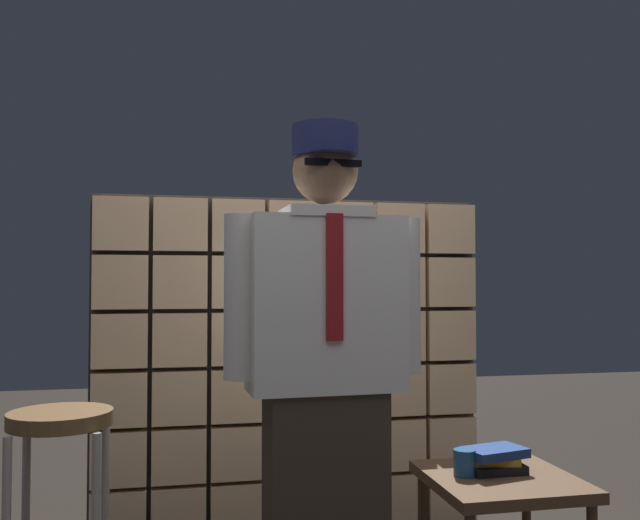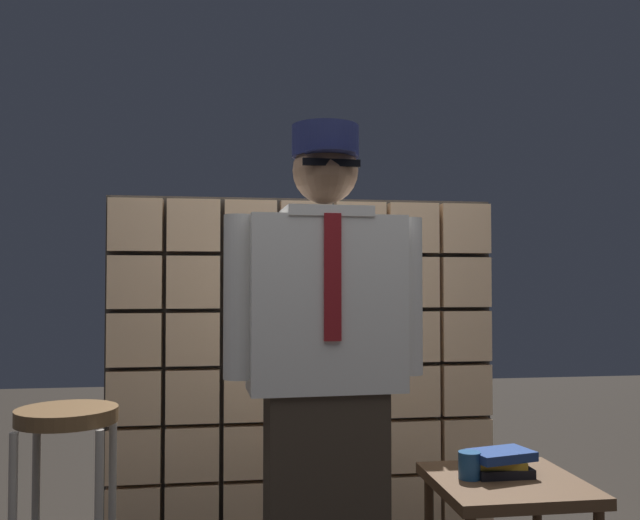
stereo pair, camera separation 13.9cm
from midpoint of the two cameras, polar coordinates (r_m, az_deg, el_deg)
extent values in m
cube|color=#E0B78C|center=(3.39, -14.49, -20.30)|extent=(0.25, 0.08, 0.25)
cube|color=#E0B78C|center=(3.37, -9.65, -20.43)|extent=(0.25, 0.08, 0.25)
cube|color=#E0B78C|center=(3.38, -4.79, -20.42)|extent=(0.25, 0.08, 0.25)
cube|color=#E0B78C|center=(3.40, 0.03, -20.29)|extent=(0.25, 0.08, 0.25)
cube|color=#E0B78C|center=(3.45, 4.73, -20.02)|extent=(0.25, 0.08, 0.25)
cube|color=#E0B78C|center=(3.51, 9.26, -19.65)|extent=(0.25, 0.08, 0.25)
cube|color=#E0B78C|center=(3.60, 13.58, -19.19)|extent=(0.25, 0.08, 0.25)
cube|color=#E0B78C|center=(3.31, -14.45, -15.90)|extent=(0.25, 0.08, 0.25)
cube|color=#E0B78C|center=(3.30, -9.62, -16.00)|extent=(0.25, 0.08, 0.25)
cube|color=#E0B78C|center=(3.30, -4.77, -16.00)|extent=(0.25, 0.08, 0.25)
cube|color=#E0B78C|center=(3.33, 0.03, -15.90)|extent=(0.25, 0.08, 0.25)
cube|color=#E0B78C|center=(3.37, 4.71, -15.69)|extent=(0.25, 0.08, 0.25)
cube|color=#E0B78C|center=(3.44, 9.23, -15.40)|extent=(0.25, 0.08, 0.25)
cube|color=#E0B78C|center=(3.53, 13.54, -15.03)|extent=(0.25, 0.08, 0.25)
cube|color=#E0B78C|center=(3.26, -14.41, -11.32)|extent=(0.25, 0.08, 0.25)
cube|color=#E0B78C|center=(3.24, -9.59, -11.40)|extent=(0.25, 0.08, 0.25)
cube|color=#E0B78C|center=(3.24, -4.76, -11.41)|extent=(0.25, 0.08, 0.25)
cube|color=#E0B78C|center=(3.27, 0.03, -11.34)|extent=(0.25, 0.08, 0.25)
cube|color=#E0B78C|center=(3.32, 4.70, -11.19)|extent=(0.25, 0.08, 0.25)
cube|color=#E0B78C|center=(3.39, 9.21, -10.98)|extent=(0.25, 0.08, 0.25)
cube|color=#E0B78C|center=(3.48, 13.51, -10.72)|extent=(0.25, 0.08, 0.25)
cube|color=#E0B78C|center=(3.22, -14.37, -6.61)|extent=(0.25, 0.08, 0.25)
cube|color=#E0B78C|center=(3.21, -9.57, -6.67)|extent=(0.25, 0.08, 0.25)
cube|color=#E0B78C|center=(3.21, -4.75, -6.68)|extent=(0.25, 0.08, 0.25)
cube|color=#E0B78C|center=(3.24, 0.03, -6.65)|extent=(0.25, 0.08, 0.25)
cube|color=#E0B78C|center=(3.29, 4.69, -6.57)|extent=(0.25, 0.08, 0.25)
cube|color=#E0B78C|center=(3.36, 9.18, -6.46)|extent=(0.25, 0.08, 0.25)
cube|color=#E0B78C|center=(3.45, 13.47, -6.31)|extent=(0.25, 0.08, 0.25)
cube|color=#E0B78C|center=(3.21, -14.33, -1.84)|extent=(0.25, 0.08, 0.25)
cube|color=#E0B78C|center=(3.20, -9.54, -1.88)|extent=(0.25, 0.08, 0.25)
cube|color=#E0B78C|center=(3.20, -4.73, -1.90)|extent=(0.25, 0.08, 0.25)
cube|color=#E0B78C|center=(3.23, 0.03, -1.90)|extent=(0.25, 0.08, 0.25)
cube|color=#E0B78C|center=(3.28, 4.68, -1.90)|extent=(0.25, 0.08, 0.25)
cube|color=#E0B78C|center=(3.35, 9.16, -1.88)|extent=(0.25, 0.08, 0.25)
cube|color=#E0B78C|center=(3.44, 13.44, -1.85)|extent=(0.25, 0.08, 0.25)
cube|color=#E0B78C|center=(3.22, -14.29, 2.93)|extent=(0.25, 0.08, 0.25)
cube|color=#E0B78C|center=(3.21, -9.51, 2.92)|extent=(0.25, 0.08, 0.25)
cube|color=#E0B78C|center=(3.21, -4.72, 2.89)|extent=(0.25, 0.08, 0.25)
cube|color=#E0B78C|center=(3.24, 0.03, 2.85)|extent=(0.25, 0.08, 0.25)
cube|color=#E0B78C|center=(3.29, 4.66, 2.78)|extent=(0.25, 0.08, 0.25)
cube|color=#E0B78C|center=(3.36, 9.14, 2.70)|extent=(0.25, 0.08, 0.25)
cube|color=#E0B78C|center=(3.45, 13.40, 2.61)|extent=(0.25, 0.08, 0.25)
cube|color=#38332D|center=(3.30, -0.10, -8.90)|extent=(1.90, 0.02, 1.63)
cube|color=#382D23|center=(2.39, 2.25, -20.99)|extent=(0.41, 0.22, 0.83)
cube|color=silver|center=(2.26, 2.23, -3.72)|extent=(0.53, 0.25, 0.59)
cube|color=maroon|center=(2.14, 2.95, -1.46)|extent=(0.06, 0.01, 0.41)
cube|color=silver|center=(2.27, 2.22, 3.98)|extent=(0.30, 0.25, 0.04)
sphere|color=#846047|center=(2.29, 2.22, 7.61)|extent=(0.22, 0.22, 0.22)
ellipsoid|color=black|center=(2.23, 2.51, 6.82)|extent=(0.15, 0.09, 0.10)
cube|color=black|center=(2.19, 2.84, 8.34)|extent=(0.19, 0.02, 0.02)
cylinder|color=#191E47|center=(2.22, 2.72, 9.17)|extent=(0.18, 0.18, 0.01)
cylinder|color=#191E47|center=(2.31, 2.21, 10.08)|extent=(0.23, 0.23, 0.11)
cylinder|color=silver|center=(2.34, 9.18, -3.06)|extent=(0.11, 0.11, 0.54)
cylinder|color=silver|center=(2.21, -5.14, -3.14)|extent=(0.11, 0.11, 0.54)
cylinder|color=brown|center=(2.47, -19.31, -12.43)|extent=(0.34, 0.34, 0.05)
cylinder|color=#A59E93|center=(2.72, -21.74, -19.74)|extent=(0.03, 0.03, 0.72)
cylinder|color=#A59E93|center=(2.67, -15.85, -20.12)|extent=(0.03, 0.03, 0.72)
cube|color=#513823|center=(2.61, 17.26, -17.86)|extent=(0.52, 0.52, 0.04)
cube|color=black|center=(2.65, 16.68, -16.84)|extent=(0.20, 0.16, 0.03)
cube|color=olive|center=(2.64, 16.47, -16.21)|extent=(0.19, 0.18, 0.02)
cube|color=navy|center=(2.62, 16.77, -15.69)|extent=(0.25, 0.19, 0.03)
cylinder|color=navy|center=(2.56, 14.27, -16.66)|extent=(0.08, 0.08, 0.09)
torus|color=navy|center=(2.58, 15.51, -16.42)|extent=(0.06, 0.01, 0.06)
camera|label=1|loc=(0.07, -88.23, -0.06)|focal=37.41mm
camera|label=2|loc=(0.07, 91.77, 0.06)|focal=37.41mm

